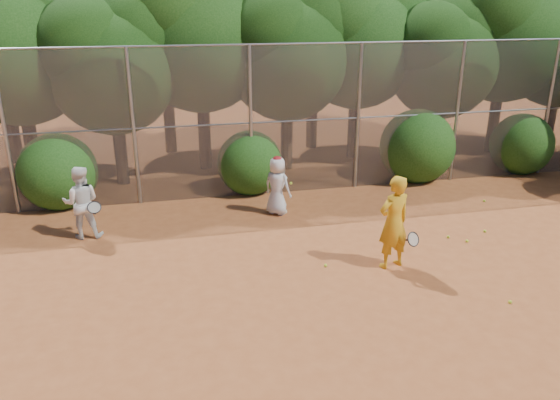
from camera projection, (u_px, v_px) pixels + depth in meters
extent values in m
plane|color=brown|center=(365.00, 300.00, 9.79)|extent=(80.00, 80.00, 0.00)
cylinder|color=gray|center=(5.00, 135.00, 13.14)|extent=(0.09, 0.09, 4.00)
cylinder|color=gray|center=(134.00, 129.00, 13.76)|extent=(0.09, 0.09, 4.00)
cylinder|color=gray|center=(251.00, 123.00, 14.38)|extent=(0.09, 0.09, 4.00)
cylinder|color=gray|center=(358.00, 118.00, 15.00)|extent=(0.09, 0.09, 4.00)
cylinder|color=gray|center=(457.00, 113.00, 15.62)|extent=(0.09, 0.09, 4.00)
cylinder|color=gray|center=(548.00, 109.00, 16.24)|extent=(0.09, 0.09, 4.00)
cylinder|color=gray|center=(288.00, 44.00, 13.89)|extent=(20.00, 0.05, 0.05)
cylinder|color=gray|center=(288.00, 121.00, 14.58)|extent=(20.00, 0.04, 0.04)
cube|color=slate|center=(288.00, 121.00, 14.58)|extent=(20.00, 0.02, 4.00)
cylinder|color=black|center=(31.00, 140.00, 15.68)|extent=(0.38, 0.38, 2.52)
sphere|color=#184110|center=(16.00, 51.00, 14.82)|extent=(4.03, 4.03, 4.03)
sphere|color=#184110|center=(45.00, 12.00, 15.00)|extent=(3.23, 3.23, 3.23)
cylinder|color=black|center=(120.00, 147.00, 15.62)|extent=(0.36, 0.36, 2.17)
sphere|color=black|center=(112.00, 71.00, 14.88)|extent=(3.47, 3.47, 3.47)
sphere|color=black|center=(136.00, 37.00, 15.03)|extent=(2.78, 2.78, 2.78)
sphere|color=black|center=(85.00, 46.00, 14.27)|extent=(2.60, 2.60, 2.60)
cylinder|color=black|center=(204.00, 127.00, 16.96)|extent=(0.39, 0.39, 2.66)
sphere|color=#184110|center=(200.00, 40.00, 16.05)|extent=(4.26, 4.26, 4.26)
sphere|color=#184110|center=(225.00, 1.00, 16.25)|extent=(3.40, 3.40, 3.40)
sphere|color=#184110|center=(173.00, 10.00, 15.31)|extent=(3.19, 3.19, 3.19)
cylinder|color=black|center=(287.00, 133.00, 17.00)|extent=(0.37, 0.37, 2.27)
sphere|color=black|center=(287.00, 60.00, 16.22)|extent=(3.64, 3.64, 3.64)
sphere|color=black|center=(308.00, 27.00, 16.39)|extent=(2.91, 2.91, 2.91)
sphere|color=black|center=(268.00, 35.00, 15.59)|extent=(2.73, 2.73, 2.73)
cylinder|color=black|center=(354.00, 121.00, 18.22)|extent=(0.38, 0.38, 2.45)
sphere|color=#184110|center=(357.00, 47.00, 17.38)|extent=(3.92, 3.92, 3.92)
sphere|color=#184110|center=(378.00, 14.00, 17.56)|extent=(3.14, 3.14, 3.14)
sphere|color=#184110|center=(341.00, 22.00, 16.70)|extent=(2.94, 2.94, 2.94)
cylinder|color=black|center=(436.00, 129.00, 17.88)|extent=(0.36, 0.36, 2.10)
sphere|color=black|center=(443.00, 65.00, 17.16)|extent=(3.36, 3.36, 3.36)
sphere|color=black|center=(459.00, 36.00, 17.32)|extent=(2.69, 2.69, 2.69)
sphere|color=black|center=(431.00, 44.00, 16.58)|extent=(2.52, 2.52, 2.52)
cylinder|color=black|center=(495.00, 115.00, 18.86)|extent=(0.39, 0.39, 2.59)
sphere|color=#184110|center=(505.00, 39.00, 17.98)|extent=(4.14, 4.14, 4.14)
sphere|color=#184110|center=(524.00, 5.00, 18.16)|extent=(3.32, 3.32, 3.32)
sphere|color=#184110|center=(494.00, 12.00, 17.25)|extent=(3.11, 3.11, 3.11)
cylinder|color=black|center=(550.00, 118.00, 19.05)|extent=(0.37, 0.37, 2.31)
sphere|color=black|center=(554.00, 29.00, 17.61)|extent=(2.77, 2.77, 2.77)
cylinder|color=black|center=(11.00, 123.00, 17.56)|extent=(0.39, 0.39, 2.62)
sphere|color=#184110|center=(24.00, 3.00, 16.85)|extent=(3.36, 3.36, 3.36)
cylinder|color=black|center=(169.00, 112.00, 18.74)|extent=(0.40, 0.40, 2.80)
sphere|color=#184110|center=(163.00, 29.00, 17.79)|extent=(4.48, 4.48, 4.48)
sphere|color=#184110|center=(135.00, 0.00, 17.00)|extent=(3.36, 3.36, 3.36)
cylinder|color=black|center=(312.00, 112.00, 19.46)|extent=(0.38, 0.38, 2.52)
sphere|color=#184110|center=(313.00, 41.00, 18.60)|extent=(4.03, 4.03, 4.03)
sphere|color=#184110|center=(333.00, 9.00, 18.78)|extent=(3.23, 3.23, 3.23)
sphere|color=#184110|center=(296.00, 16.00, 17.90)|extent=(3.02, 3.02, 3.02)
cylinder|color=black|center=(421.00, 101.00, 20.90)|extent=(0.40, 0.40, 2.73)
sphere|color=#184110|center=(427.00, 29.00, 19.97)|extent=(4.37, 4.37, 4.37)
sphere|color=#184110|center=(414.00, 3.00, 19.21)|extent=(3.28, 3.28, 3.28)
sphere|color=#184110|center=(57.00, 168.00, 13.97)|extent=(2.00, 2.00, 2.00)
sphere|color=#184110|center=(250.00, 160.00, 15.03)|extent=(1.80, 1.80, 1.80)
sphere|color=#184110|center=(417.00, 143.00, 16.00)|extent=(2.20, 2.20, 2.20)
sphere|color=#184110|center=(522.00, 141.00, 16.77)|extent=(1.90, 1.90, 1.90)
imported|color=gold|center=(394.00, 222.00, 10.71)|extent=(0.80, 0.63, 1.92)
torus|color=black|center=(413.00, 239.00, 10.71)|extent=(0.34, 0.25, 0.28)
cylinder|color=black|center=(406.00, 240.00, 10.90)|extent=(0.12, 0.26, 0.15)
imported|color=silver|center=(277.00, 186.00, 13.48)|extent=(0.84, 0.84, 1.47)
ellipsoid|color=red|center=(277.00, 159.00, 13.24)|extent=(0.22, 0.22, 0.13)
sphere|color=#BCD927|center=(291.00, 183.00, 13.32)|extent=(0.07, 0.07, 0.07)
imported|color=silver|center=(81.00, 202.00, 12.12)|extent=(0.83, 0.66, 1.66)
torus|color=black|center=(94.00, 207.00, 11.92)|extent=(0.33, 0.26, 0.24)
cylinder|color=black|center=(95.00, 211.00, 12.11)|extent=(0.06, 0.23, 0.22)
sphere|color=#BCD927|center=(485.00, 231.00, 12.61)|extent=(0.07, 0.07, 0.07)
sphere|color=#BCD927|center=(448.00, 237.00, 12.31)|extent=(0.07, 0.07, 0.07)
sphere|color=#BCD927|center=(510.00, 302.00, 9.68)|extent=(0.07, 0.07, 0.07)
sphere|color=#BCD927|center=(467.00, 241.00, 12.10)|extent=(0.07, 0.07, 0.07)
sphere|color=#BCD927|center=(326.00, 265.00, 11.00)|extent=(0.07, 0.07, 0.07)
sphere|color=#BCD927|center=(484.00, 201.00, 14.49)|extent=(0.07, 0.07, 0.07)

